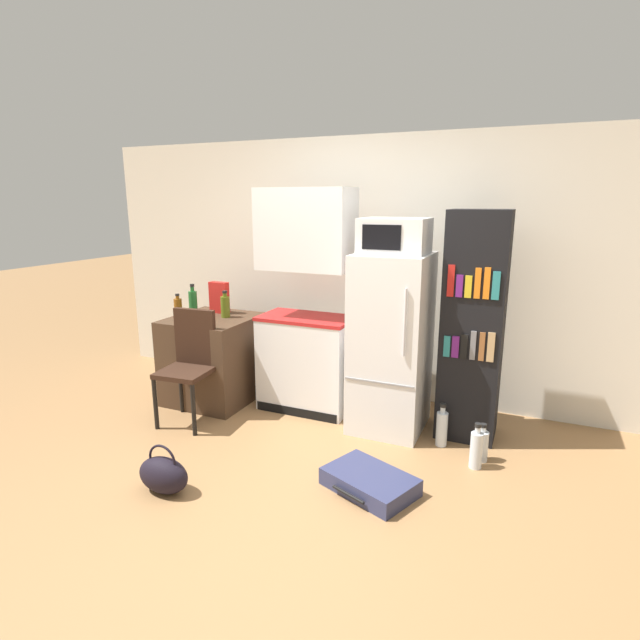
% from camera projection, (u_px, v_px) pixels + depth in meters
% --- Properties ---
extents(ground_plane, '(24.00, 24.00, 0.00)m').
position_uv_depth(ground_plane, '(283.00, 497.00, 3.20)').
color(ground_plane, olive).
extents(wall_back, '(6.40, 0.10, 2.43)m').
position_uv_depth(wall_back, '(401.00, 271.00, 4.62)').
color(wall_back, silver).
rests_on(wall_back, ground_plane).
extents(side_table, '(0.74, 0.78, 0.80)m').
position_uv_depth(side_table, '(214.00, 358.00, 4.72)').
color(side_table, '#422D1E').
rests_on(side_table, ground_plane).
extents(kitchen_hutch, '(0.83, 0.47, 1.96)m').
position_uv_depth(kitchen_hutch, '(306.00, 311.00, 4.39)').
color(kitchen_hutch, white).
rests_on(kitchen_hutch, ground_plane).
extents(refrigerator, '(0.57, 0.65, 1.45)m').
position_uv_depth(refrigerator, '(391.00, 343.00, 4.05)').
color(refrigerator, white).
rests_on(refrigerator, ground_plane).
extents(microwave, '(0.51, 0.41, 0.27)m').
position_uv_depth(microwave, '(395.00, 236.00, 3.85)').
color(microwave, silver).
rests_on(microwave, refrigerator).
extents(bookshelf, '(0.45, 0.41, 1.79)m').
position_uv_depth(bookshelf, '(473.00, 327.00, 3.87)').
color(bookshelf, black).
rests_on(bookshelf, ground_plane).
extents(bottle_amber_beer, '(0.07, 0.07, 0.21)m').
position_uv_depth(bottle_amber_beer, '(178.00, 307.00, 4.65)').
color(bottle_amber_beer, brown).
rests_on(bottle_amber_beer, side_table).
extents(bottle_olive_oil, '(0.08, 0.08, 0.25)m').
position_uv_depth(bottle_olive_oil, '(225.00, 306.00, 4.61)').
color(bottle_olive_oil, '#566619').
rests_on(bottle_olive_oil, side_table).
extents(bottle_green_tall, '(0.08, 0.08, 0.31)m').
position_uv_depth(bottle_green_tall, '(193.00, 303.00, 4.61)').
color(bottle_green_tall, '#1E6028').
rests_on(bottle_green_tall, side_table).
extents(cereal_box, '(0.19, 0.07, 0.30)m').
position_uv_depth(cereal_box, '(219.00, 297.00, 4.78)').
color(cereal_box, red).
rests_on(cereal_box, side_table).
extents(chair, '(0.43, 0.44, 0.96)m').
position_uv_depth(chair, '(191.00, 357.00, 4.23)').
color(chair, black).
rests_on(chair, ground_plane).
extents(suitcase_large_flat, '(0.67, 0.57, 0.12)m').
position_uv_depth(suitcase_large_flat, '(370.00, 482.00, 3.27)').
color(suitcase_large_flat, navy).
rests_on(suitcase_large_flat, ground_plane).
extents(handbag, '(0.36, 0.20, 0.33)m').
position_uv_depth(handbag, '(163.00, 474.00, 3.23)').
color(handbag, black).
rests_on(handbag, ground_plane).
extents(water_bottle_front, '(0.09, 0.09, 0.34)m').
position_uv_depth(water_bottle_front, '(476.00, 449.00, 3.53)').
color(water_bottle_front, silver).
rests_on(water_bottle_front, ground_plane).
extents(water_bottle_middle, '(0.09, 0.09, 0.29)m').
position_uv_depth(water_bottle_middle, '(482.00, 445.00, 3.63)').
color(water_bottle_middle, silver).
rests_on(water_bottle_middle, ground_plane).
extents(water_bottle_back, '(0.09, 0.09, 0.35)m').
position_uv_depth(water_bottle_back, '(442.00, 428.00, 3.85)').
color(water_bottle_back, silver).
rests_on(water_bottle_back, ground_plane).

